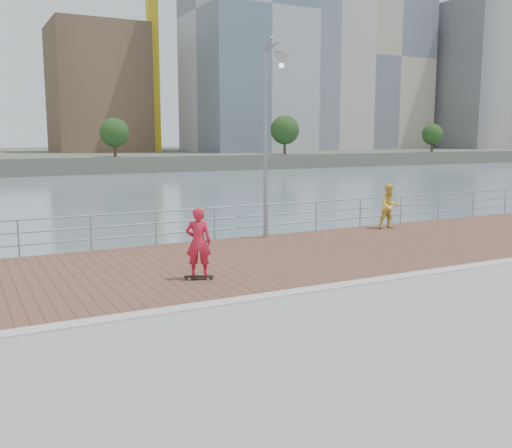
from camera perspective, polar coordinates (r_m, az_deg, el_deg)
name	(u,v)px	position (r m, az deg, el deg)	size (l,w,h in m)	color
water	(296,378)	(13.55, 4.07, -15.10)	(400.00, 400.00, 0.00)	slate
seawall	(473,438)	(9.67, 20.87, -19.39)	(40.00, 24.00, 2.00)	gray
brick_lane	(229,262)	(15.95, -2.67, -3.82)	(40.00, 6.80, 0.02)	brown
curb	(297,292)	(12.87, 4.17, -6.80)	(40.00, 0.40, 0.06)	#B7B5AD
guardrail	(186,222)	(18.92, -7.04, 0.20)	(39.06, 0.06, 1.13)	#8C9EA8
street_lamp	(272,104)	(19.01, 1.63, 11.87)	(0.46, 1.35, 6.36)	gray
skateboard	(199,277)	(14.04, -5.73, -5.27)	(0.72, 0.47, 0.08)	black
skateboarder	(198,242)	(13.86, -5.78, -1.80)	(0.62, 0.40, 1.69)	red
bystander	(390,206)	(22.17, 13.21, 1.74)	(0.83, 0.64, 1.70)	yellow
skyline	(151,30)	(122.31, -10.41, 18.57)	(233.00, 41.00, 72.60)	#ADA38E
shoreline_trees	(4,130)	(87.75, -23.92, 8.63)	(144.69, 5.13, 6.83)	#473323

